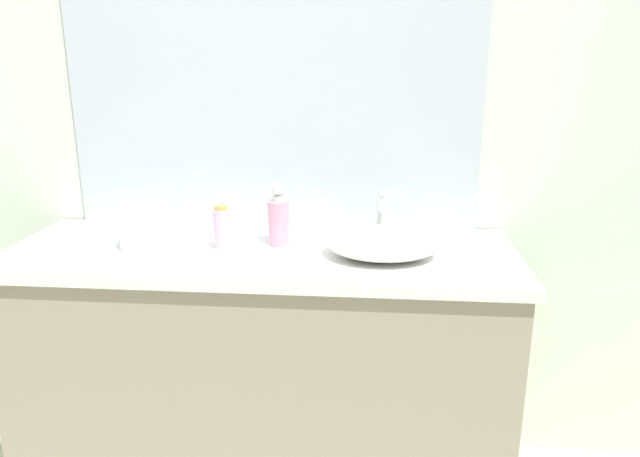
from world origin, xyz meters
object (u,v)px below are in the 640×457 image
sink_basin (382,243)px  soap_dispenser (279,219)px  lotion_bottle (222,228)px  candle_jar (94,239)px  tissue_box (141,224)px

sink_basin → soap_dispenser: size_ratio=1.69×
lotion_bottle → candle_jar: size_ratio=3.07×
soap_dispenser → tissue_box: size_ratio=1.21×
sink_basin → candle_jar: 0.94m
lotion_bottle → tissue_box: size_ratio=0.84×
lotion_bottle → soap_dispenser: bearing=18.9°
sink_basin → lotion_bottle: size_ratio=2.44×
soap_dispenser → tissue_box: soap_dispenser is taller
sink_basin → candle_jar: bearing=178.8°
lotion_bottle → tissue_box: bearing=178.7°
soap_dispenser → candle_jar: (-0.60, -0.07, -0.06)m
tissue_box → candle_jar: bearing=-173.5°
sink_basin → tissue_box: 0.79m
soap_dispenser → tissue_box: 0.45m
sink_basin → lotion_bottle: lotion_bottle is taller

